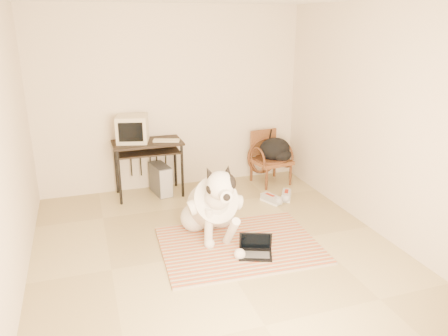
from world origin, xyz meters
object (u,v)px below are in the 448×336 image
crt_monitor (132,129)px  pc_tower (161,179)px  dog (212,205)px  rattan_chair (269,157)px  laptop (255,249)px  computer_desk (148,150)px  backpack (276,150)px

crt_monitor → pc_tower: bearing=-10.3°
dog → rattan_chair: bearing=46.8°
pc_tower → dog: bearing=-78.0°
laptop → dog: bearing=117.9°
dog → crt_monitor: bearing=112.9°
computer_desk → pc_tower: computer_desk is taller
dog → crt_monitor: size_ratio=2.79×
dog → laptop: dog is taller
computer_desk → rattan_chair: 1.92m
computer_desk → pc_tower: (0.17, 0.01, -0.48)m
computer_desk → backpack: size_ratio=2.01×
laptop → computer_desk: 2.38m
laptop → rattan_chair: (1.09, 2.09, 0.33)m
dog → computer_desk: size_ratio=1.44×
dog → backpack: 2.06m
dog → rattan_chair: size_ratio=1.73×
computer_desk → crt_monitor: bearing=159.4°
laptop → computer_desk: bearing=110.7°
laptop → computer_desk: computer_desk is taller
computer_desk → backpack: bearing=-3.6°
crt_monitor → rattan_chair: crt_monitor is taller
laptop → crt_monitor: crt_monitor is taller
laptop → pc_tower: bearing=106.7°
computer_desk → pc_tower: 0.51m
dog → backpack: bearing=43.9°
computer_desk → crt_monitor: crt_monitor is taller
backpack → pc_tower: bearing=175.8°
computer_desk → crt_monitor: size_ratio=1.94×
crt_monitor → rattan_chair: size_ratio=0.62×
laptop → computer_desk: size_ratio=0.44×
backpack → rattan_chair: bearing=135.0°
dog → pc_tower: dog is taller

